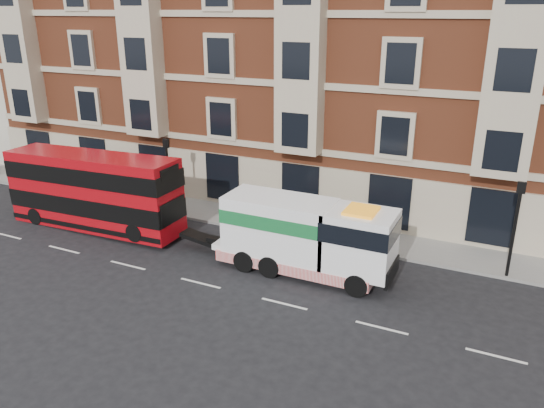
# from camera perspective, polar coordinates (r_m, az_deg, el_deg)

# --- Properties ---
(ground) EXTENTS (120.00, 120.00, 0.00)m
(ground) POSITION_cam_1_polar(r_m,az_deg,el_deg) (23.53, -7.69, -8.45)
(ground) COLOR black
(ground) RESTS_ON ground
(sidewalk) EXTENTS (90.00, 3.00, 0.15)m
(sidewalk) POSITION_cam_1_polar(r_m,az_deg,el_deg) (29.42, 0.21, -2.03)
(sidewalk) COLOR slate
(sidewalk) RESTS_ON ground
(victorian_terrace) EXTENTS (45.00, 12.00, 20.40)m
(victorian_terrace) POSITION_cam_1_polar(r_m,az_deg,el_deg) (34.01, 6.72, 18.16)
(victorian_terrace) COLOR brown
(victorian_terrace) RESTS_ON ground
(lamp_post_west) EXTENTS (0.35, 0.15, 4.35)m
(lamp_post_west) POSITION_cam_1_polar(r_m,az_deg,el_deg) (30.44, -11.13, 3.55)
(lamp_post_west) COLOR black
(lamp_post_west) RESTS_ON sidewalk
(lamp_post_east) EXTENTS (0.35, 0.15, 4.35)m
(lamp_post_east) POSITION_cam_1_polar(r_m,az_deg,el_deg) (24.85, 24.72, -1.83)
(lamp_post_east) COLOR black
(lamp_post_east) RESTS_ON sidewalk
(double_decker_bus) EXTENTS (10.18, 2.33, 4.12)m
(double_decker_bus) POSITION_cam_1_polar(r_m,az_deg,el_deg) (29.74, -18.66, 1.44)
(double_decker_bus) COLOR #AC0911
(double_decker_bus) RESTS_ON ground
(tow_truck) EXTENTS (8.15, 2.41, 3.39)m
(tow_truck) POSITION_cam_1_polar(r_m,az_deg,el_deg) (23.52, 3.34, -3.42)
(tow_truck) COLOR white
(tow_truck) RESTS_ON ground
(pedestrian) EXTENTS (0.57, 0.40, 1.51)m
(pedestrian) POSITION_cam_1_polar(r_m,az_deg,el_deg) (35.93, -20.01, 2.30)
(pedestrian) COLOR #192232
(pedestrian) RESTS_ON sidewalk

